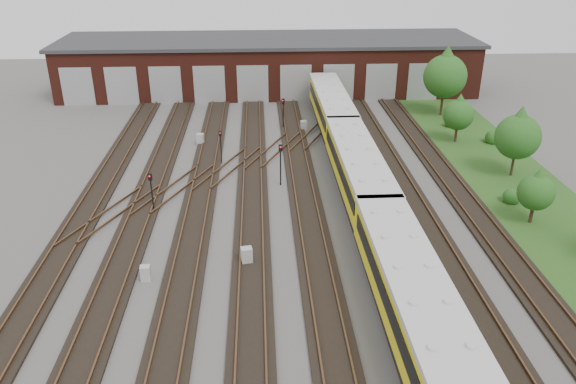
{
  "coord_description": "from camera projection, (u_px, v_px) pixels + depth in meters",
  "views": [
    {
      "loc": [
        -1.34,
        -30.22,
        18.76
      ],
      "look_at": [
        0.55,
        5.07,
        2.0
      ],
      "focal_mm": 35.0,
      "sensor_mm": 36.0,
      "label": 1
    }
  ],
  "objects": [
    {
      "name": "bush_2",
      "position": [
        493.0,
        136.0,
        53.33
      ],
      "size": [
        1.5,
        1.5,
        1.5
      ],
      "primitive_type": "sphere",
      "color": "#164915",
      "rests_on": "ground"
    },
    {
      "name": "metro_train",
      "position": [
        357.0,
        170.0,
        42.42
      ],
      "size": [
        3.05,
        48.55,
        3.42
      ],
      "rotation": [
        0.0,
        0.0,
        0.0
      ],
      "color": "black",
      "rests_on": "ground"
    },
    {
      "name": "signal_mast_3",
      "position": [
        281.0,
        159.0,
        43.99
      ],
      "size": [
        0.28,
        0.27,
        3.46
      ],
      "rotation": [
        0.0,
        0.0,
        0.04
      ],
      "color": "black",
      "rests_on": "ground"
    },
    {
      "name": "relay_cabinet_0",
      "position": [
        146.0,
        273.0,
        32.66
      ],
      "size": [
        0.6,
        0.51,
        0.96
      ],
      "primitive_type": "cube",
      "rotation": [
        0.0,
        0.0,
        0.05
      ],
      "color": "#A9ABAE",
      "rests_on": "ground"
    },
    {
      "name": "ground",
      "position": [
        284.0,
        255.0,
        35.37
      ],
      "size": [
        120.0,
        120.0,
        0.0
      ],
      "primitive_type": "plane",
      "color": "#4B4946",
      "rests_on": "ground"
    },
    {
      "name": "maintenance_shed",
      "position": [
        269.0,
        64.0,
        70.06
      ],
      "size": [
        51.0,
        12.5,
        6.35
      ],
      "color": "#4B1B12",
      "rests_on": "ground"
    },
    {
      "name": "bush_0",
      "position": [
        512.0,
        195.0,
        41.83
      ],
      "size": [
        1.31,
        1.31,
        1.31
      ],
      "primitive_type": "sphere",
      "color": "#164915",
      "rests_on": "ground"
    },
    {
      "name": "signal_mast_2",
      "position": [
        283.0,
        109.0,
        56.7
      ],
      "size": [
        0.32,
        0.31,
        3.14
      ],
      "rotation": [
        0.0,
        0.0,
        -0.37
      ],
      "color": "black",
      "rests_on": "ground"
    },
    {
      "name": "signal_mast_1",
      "position": [
        151.0,
        187.0,
        40.1
      ],
      "size": [
        0.28,
        0.26,
        2.93
      ],
      "rotation": [
        0.0,
        0.0,
        -0.2
      ],
      "color": "black",
      "rests_on": "ground"
    },
    {
      "name": "track_network",
      "position": [
        281.0,
        249.0,
        35.84
      ],
      "size": [
        30.4,
        70.0,
        0.33
      ],
      "color": "black",
      "rests_on": "ground"
    },
    {
      "name": "tree_2",
      "position": [
        519.0,
        132.0,
        44.96
      ],
      "size": [
        3.63,
        3.63,
        6.02
      ],
      "color": "#372218",
      "rests_on": "ground"
    },
    {
      "name": "relay_cabinet_1",
      "position": [
        200.0,
        139.0,
        53.07
      ],
      "size": [
        0.71,
        0.62,
        1.08
      ],
      "primitive_type": "cube",
      "rotation": [
        0.0,
        0.0,
        -0.14
      ],
      "color": "#A9ABAE",
      "rests_on": "ground"
    },
    {
      "name": "relay_cabinet_2",
      "position": [
        247.0,
        256.0,
        34.23
      ],
      "size": [
        0.76,
        0.67,
        1.12
      ],
      "primitive_type": "cube",
      "rotation": [
        0.0,
        0.0,
        0.17
      ],
      "color": "#A9ABAE",
      "rests_on": "ground"
    },
    {
      "name": "relay_cabinet_4",
      "position": [
        304.0,
        125.0,
        56.89
      ],
      "size": [
        0.68,
        0.6,
        0.98
      ],
      "primitive_type": "cube",
      "rotation": [
        0.0,
        0.0,
        0.22
      ],
      "color": "#A9ABAE",
      "rests_on": "ground"
    },
    {
      "name": "signal_mast_0",
      "position": [
        221.0,
        143.0,
        48.25
      ],
      "size": [
        0.22,
        0.21,
        2.96
      ],
      "rotation": [
        0.0,
        0.0,
        0.05
      ],
      "color": "black",
      "rests_on": "ground"
    },
    {
      "name": "bush_1",
      "position": [
        452.0,
        121.0,
        57.69
      ],
      "size": [
        1.36,
        1.36,
        1.36
      ],
      "primitive_type": "sphere",
      "color": "#164915",
      "rests_on": "ground"
    },
    {
      "name": "tree_1",
      "position": [
        459.0,
        111.0,
        52.61
      ],
      "size": [
        2.88,
        2.88,
        4.77
      ],
      "color": "#372218",
      "rests_on": "ground"
    },
    {
      "name": "tree_3",
      "position": [
        537.0,
        188.0,
        38.09
      ],
      "size": [
        2.5,
        2.5,
        4.14
      ],
      "color": "#372218",
      "rests_on": "ground"
    },
    {
      "name": "tree_0",
      "position": [
        446.0,
        71.0,
        59.43
      ],
      "size": [
        4.58,
        4.58,
        7.59
      ],
      "color": "#372218",
      "rests_on": "ground"
    },
    {
      "name": "grass_verge",
      "position": [
        513.0,
        183.0,
        45.29
      ],
      "size": [
        8.0,
        55.0,
        0.05
      ],
      "primitive_type": "cube",
      "color": "#234617",
      "rests_on": "ground"
    },
    {
      "name": "relay_cabinet_3",
      "position": [
        327.0,
        123.0,
        57.33
      ],
      "size": [
        0.73,
        0.65,
        1.07
      ],
      "primitive_type": "cube",
      "rotation": [
        0.0,
        0.0,
        0.19
      ],
      "color": "#A9ABAE",
      "rests_on": "ground"
    }
  ]
}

